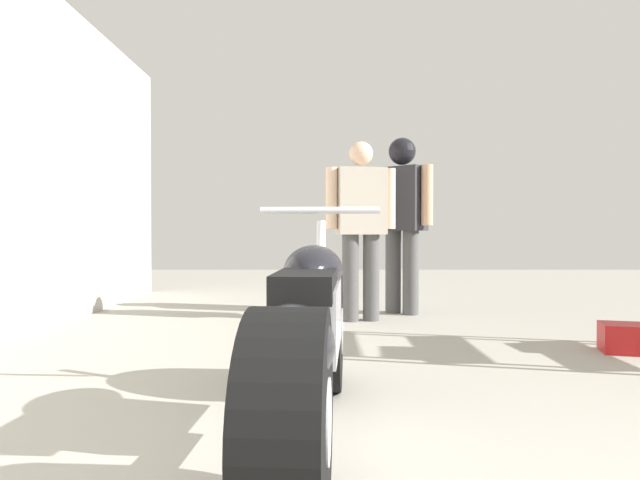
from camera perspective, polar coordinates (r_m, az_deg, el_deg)
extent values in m
plane|color=#9E998E|center=(4.20, 6.79, -10.75)|extent=(16.66, 16.66, 0.00)
cylinder|color=black|center=(3.07, -0.07, -9.02)|extent=(0.26, 0.65, 0.64)
cylinder|color=silver|center=(3.07, -0.07, -9.02)|extent=(0.25, 0.26, 0.24)
cylinder|color=black|center=(1.68, -3.32, -17.54)|extent=(0.26, 0.65, 0.64)
cylinder|color=silver|center=(1.68, -3.32, -17.54)|extent=(0.25, 0.26, 0.24)
cube|color=silver|center=(2.33, -1.19, -7.74)|extent=(0.28, 0.65, 0.28)
ellipsoid|color=black|center=(2.53, -0.78, -2.99)|extent=(0.29, 0.53, 0.22)
cube|color=black|center=(2.14, -1.59, -4.51)|extent=(0.25, 0.49, 0.10)
ellipsoid|color=black|center=(1.67, -3.12, -10.53)|extent=(0.29, 0.45, 0.24)
cylinder|color=silver|center=(2.99, -0.12, -3.52)|extent=(0.07, 0.25, 0.58)
cylinder|color=silver|center=(2.95, -0.16, 2.98)|extent=(0.62, 0.08, 0.04)
cylinder|color=silver|center=(2.12, -5.79, -16.24)|extent=(0.12, 0.55, 0.09)
cylinder|color=#4C4C4C|center=(5.43, 4.99, -3.74)|extent=(0.18, 0.18, 0.81)
cylinder|color=#4C4C4C|center=(5.38, 2.91, -3.78)|extent=(0.18, 0.18, 0.81)
cube|color=#B2A899|center=(5.39, 3.96, 3.88)|extent=(0.49, 0.32, 0.62)
cylinder|color=beige|center=(5.47, 6.81, 4.10)|extent=(0.13, 0.13, 0.57)
cylinder|color=beige|center=(5.33, 1.04, 4.19)|extent=(0.13, 0.13, 0.57)
sphere|color=beige|center=(5.43, 3.97, 8.59)|extent=(0.23, 0.23, 0.23)
cylinder|color=#4C4C4C|center=(5.86, 8.89, -3.23)|extent=(0.23, 0.23, 0.85)
cylinder|color=#4C4C4C|center=(5.98, 7.18, -3.15)|extent=(0.23, 0.23, 0.85)
cube|color=#2D2D33|center=(5.91, 8.04, 4.08)|extent=(0.52, 0.50, 0.65)
cylinder|color=tan|center=(5.76, 10.49, 4.43)|extent=(0.16, 0.16, 0.60)
cylinder|color=tan|center=(6.08, 5.73, 4.26)|extent=(0.16, 0.16, 0.60)
sphere|color=black|center=(5.95, 8.06, 8.57)|extent=(0.23, 0.23, 0.23)
sphere|color=black|center=(5.96, 8.06, 8.73)|extent=(0.28, 0.28, 0.28)
cube|color=#B21919|center=(4.58, 28.68, -8.60)|extent=(0.48, 0.37, 0.20)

